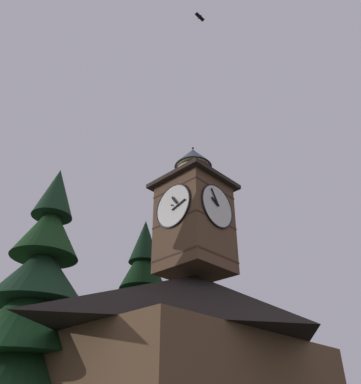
{
  "coord_description": "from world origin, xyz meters",
  "views": [
    {
      "loc": [
        16.07,
        12.82,
        1.51
      ],
      "look_at": [
        1.8,
        -1.02,
        13.24
      ],
      "focal_mm": 36.21,
      "sensor_mm": 36.0,
      "label": 1
    }
  ],
  "objects_px": {
    "clock_tower": "(194,215)",
    "pine_tree_aside": "(33,318)",
    "moon": "(61,340)",
    "flying_bird_high": "(200,17)",
    "pine_tree_behind": "(140,342)",
    "building_main": "(197,355)"
  },
  "relations": [
    {
      "from": "clock_tower",
      "to": "pine_tree_aside",
      "type": "height_order",
      "value": "clock_tower"
    },
    {
      "from": "pine_tree_aside",
      "to": "moon",
      "type": "xyz_separation_m",
      "value": [
        -24.15,
        -39.61,
        6.66
      ]
    },
    {
      "from": "flying_bird_high",
      "to": "moon",
      "type": "bearing_deg",
      "value": -114.08
    },
    {
      "from": "clock_tower",
      "to": "pine_tree_aside",
      "type": "bearing_deg",
      "value": -33.77
    },
    {
      "from": "pine_tree_behind",
      "to": "flying_bird_high",
      "type": "bearing_deg",
      "value": 61.98
    },
    {
      "from": "building_main",
      "to": "flying_bird_high",
      "type": "bearing_deg",
      "value": 47.31
    },
    {
      "from": "building_main",
      "to": "pine_tree_aside",
      "type": "xyz_separation_m",
      "value": [
        6.61,
        -4.2,
        1.36
      ]
    },
    {
      "from": "pine_tree_behind",
      "to": "pine_tree_aside",
      "type": "distance_m",
      "value": 8.54
    },
    {
      "from": "clock_tower",
      "to": "flying_bird_high",
      "type": "xyz_separation_m",
      "value": [
        3.82,
        4.17,
        10.08
      ]
    },
    {
      "from": "pine_tree_behind",
      "to": "flying_bird_high",
      "type": "relative_size",
      "value": 20.95
    },
    {
      "from": "pine_tree_aside",
      "to": "flying_bird_high",
      "type": "bearing_deg",
      "value": 107.33
    },
    {
      "from": "clock_tower",
      "to": "moon",
      "type": "xyz_separation_m",
      "value": [
        -17.68,
        -43.94,
        0.49
      ]
    },
    {
      "from": "pine_tree_behind",
      "to": "moon",
      "type": "xyz_separation_m",
      "value": [
        -15.87,
        -37.52,
        6.52
      ]
    },
    {
      "from": "building_main",
      "to": "clock_tower",
      "type": "height_order",
      "value": "clock_tower"
    },
    {
      "from": "pine_tree_aside",
      "to": "flying_bird_high",
      "type": "distance_m",
      "value": 18.53
    },
    {
      "from": "flying_bird_high",
      "to": "building_main",
      "type": "bearing_deg",
      "value": -132.69
    },
    {
      "from": "flying_bird_high",
      "to": "pine_tree_aside",
      "type": "bearing_deg",
      "value": -72.67
    },
    {
      "from": "clock_tower",
      "to": "pine_tree_behind",
      "type": "bearing_deg",
      "value": -105.79
    },
    {
      "from": "pine_tree_behind",
      "to": "flying_bird_high",
      "type": "xyz_separation_m",
      "value": [
        5.63,
        10.58,
        16.11
      ]
    },
    {
      "from": "clock_tower",
      "to": "flying_bird_high",
      "type": "height_order",
      "value": "flying_bird_high"
    },
    {
      "from": "pine_tree_aside",
      "to": "moon",
      "type": "distance_m",
      "value": 46.87
    },
    {
      "from": "pine_tree_aside",
      "to": "flying_bird_high",
      "type": "xyz_separation_m",
      "value": [
        -2.65,
        8.49,
        16.25
      ]
    }
  ]
}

